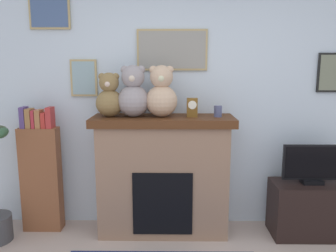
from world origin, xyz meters
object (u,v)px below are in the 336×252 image
at_px(mantel_clock, 192,107).
at_px(bookshelf, 41,174).
at_px(television, 313,165).
at_px(fireplace, 163,175).
at_px(teddy_bear_brown, 162,94).
at_px(teddy_bear_cream, 109,97).
at_px(candle_jar, 218,111).
at_px(teddy_bear_grey, 133,94).
at_px(tv_stand, 309,209).

bearing_deg(mantel_clock, bookshelf, 178.23).
height_order(television, mantel_clock, mantel_clock).
distance_m(fireplace, bookshelf, 1.26).
xyz_separation_m(television, teddy_bear_brown, (-1.49, 0.05, 0.69)).
xyz_separation_m(fireplace, mantel_clock, (0.28, -0.02, 0.69)).
distance_m(mantel_clock, teddy_bear_cream, 0.81).
bearing_deg(candle_jar, television, -3.35).
xyz_separation_m(fireplace, teddy_bear_grey, (-0.29, -0.02, 0.82)).
distance_m(fireplace, television, 1.48).
xyz_separation_m(television, candle_jar, (-0.94, 0.05, 0.52)).
height_order(tv_stand, teddy_bear_grey, teddy_bear_grey).
height_order(bookshelf, tv_stand, bookshelf).
bearing_deg(fireplace, television, -2.82).
relative_size(tv_stand, television, 1.27).
xyz_separation_m(teddy_bear_cream, teddy_bear_grey, (0.23, -0.00, 0.03)).
bearing_deg(bookshelf, mantel_clock, -1.77).
bearing_deg(television, teddy_bear_cream, 178.44).
bearing_deg(mantel_clock, teddy_bear_cream, 179.96).
bearing_deg(tv_stand, candle_jar, 176.74).
xyz_separation_m(bookshelf, television, (2.74, -0.10, 0.13)).
xyz_separation_m(bookshelf, teddy_bear_brown, (1.25, -0.05, 0.83)).
relative_size(bookshelf, teddy_bear_grey, 2.59).
bearing_deg(mantel_clock, teddy_bear_brown, 179.91).
xyz_separation_m(fireplace, candle_jar, (0.54, -0.02, 0.65)).
bearing_deg(teddy_bear_grey, fireplace, 3.65).
distance_m(fireplace, teddy_bear_brown, 0.82).
distance_m(teddy_bear_cream, teddy_bear_grey, 0.24).
bearing_deg(bookshelf, tv_stand, -2.09).
relative_size(bookshelf, teddy_bear_brown, 2.59).
height_order(candle_jar, teddy_bear_brown, teddy_bear_brown).
bearing_deg(bookshelf, teddy_bear_cream, -3.64).
bearing_deg(bookshelf, candle_jar, -1.48).
distance_m(fireplace, mantel_clock, 0.75).
bearing_deg(fireplace, mantel_clock, -3.78).
bearing_deg(fireplace, bookshelf, 178.69).
bearing_deg(teddy_bear_brown, candle_jar, 0.07).
relative_size(bookshelf, tv_stand, 1.72).
bearing_deg(television, mantel_clock, 177.42).
xyz_separation_m(mantel_clock, teddy_bear_grey, (-0.57, 0.00, 0.13)).
xyz_separation_m(tv_stand, mantel_clock, (-1.19, 0.05, 1.03)).
relative_size(television, candle_jar, 5.40).
xyz_separation_m(candle_jar, teddy_bear_grey, (-0.82, -0.00, 0.17)).
xyz_separation_m(fireplace, teddy_bear_brown, (-0.01, -0.02, 0.82)).
height_order(fireplace, candle_jar, candle_jar).
bearing_deg(fireplace, teddy_bear_cream, -177.99).
distance_m(tv_stand, television, 0.46).
distance_m(fireplace, tv_stand, 1.52).
bearing_deg(candle_jar, teddy_bear_grey, -179.96).
xyz_separation_m(fireplace, tv_stand, (1.48, -0.07, -0.34)).
distance_m(television, teddy_bear_grey, 1.90).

